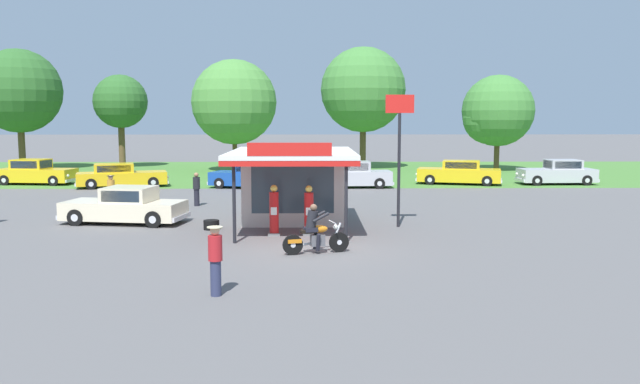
{
  "coord_description": "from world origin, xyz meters",
  "views": [
    {
      "loc": [
        -0.1,
        -20.7,
        4.24
      ],
      "look_at": [
        0.26,
        3.95,
        1.4
      ],
      "focal_mm": 35.92,
      "sensor_mm": 36.0,
      "label": 1
    }
  ],
  "objects_px": {
    "parked_car_back_row_far_left": "(250,176)",
    "parked_car_second_row_spare": "(350,176)",
    "parked_car_back_row_left": "(558,173)",
    "spare_tire_stack": "(211,225)",
    "parked_car_back_row_centre_left": "(121,176)",
    "bystander_admiring_sedan": "(197,188)",
    "bystander_chatting_near_pumps": "(111,191)",
    "parked_car_back_row_centre_right": "(459,173)",
    "featured_classic_sedan": "(125,207)",
    "gas_pump_nearside": "(274,212)",
    "gas_pump_offside": "(309,213)",
    "roadside_pole_sign": "(399,138)",
    "parked_car_back_row_centre": "(35,173)",
    "motorcycle_with_rider": "(315,233)",
    "bystander_standing_back_lot": "(215,258)"
  },
  "relations": [
    {
      "from": "gas_pump_nearside",
      "to": "parked_car_back_row_centre",
      "type": "height_order",
      "value": "gas_pump_nearside"
    },
    {
      "from": "parked_car_back_row_centre_left",
      "to": "roadside_pole_sign",
      "type": "height_order",
      "value": "roadside_pole_sign"
    },
    {
      "from": "featured_classic_sedan",
      "to": "bystander_chatting_near_pumps",
      "type": "relative_size",
      "value": 3.26
    },
    {
      "from": "parked_car_back_row_left",
      "to": "bystander_admiring_sedan",
      "type": "bearing_deg",
      "value": -155.1
    },
    {
      "from": "gas_pump_nearside",
      "to": "bystander_chatting_near_pumps",
      "type": "distance_m",
      "value": 10.68
    },
    {
      "from": "bystander_admiring_sedan",
      "to": "roadside_pole_sign",
      "type": "distance_m",
      "value": 11.22
    },
    {
      "from": "parked_car_back_row_left",
      "to": "parked_car_back_row_centre",
      "type": "distance_m",
      "value": 33.82
    },
    {
      "from": "parked_car_back_row_centre_left",
      "to": "parked_car_back_row_centre",
      "type": "distance_m",
      "value": 6.34
    },
    {
      "from": "parked_car_back_row_left",
      "to": "spare_tire_stack",
      "type": "bearing_deg",
      "value": -139.91
    },
    {
      "from": "parked_car_back_row_far_left",
      "to": "bystander_chatting_near_pumps",
      "type": "xyz_separation_m",
      "value": [
        -5.69,
        -9.04,
        0.13
      ]
    },
    {
      "from": "motorcycle_with_rider",
      "to": "bystander_chatting_near_pumps",
      "type": "height_order",
      "value": "bystander_chatting_near_pumps"
    },
    {
      "from": "featured_classic_sedan",
      "to": "parked_car_back_row_centre_right",
      "type": "height_order",
      "value": "parked_car_back_row_centre_right"
    },
    {
      "from": "motorcycle_with_rider",
      "to": "parked_car_back_row_centre_left",
      "type": "relative_size",
      "value": 0.36
    },
    {
      "from": "parked_car_second_row_spare",
      "to": "spare_tire_stack",
      "type": "distance_m",
      "value": 16.18
    },
    {
      "from": "parked_car_back_row_centre",
      "to": "bystander_chatting_near_pumps",
      "type": "relative_size",
      "value": 3.26
    },
    {
      "from": "parked_car_back_row_left",
      "to": "bystander_admiring_sedan",
      "type": "relative_size",
      "value": 3.06
    },
    {
      "from": "gas_pump_nearside",
      "to": "spare_tire_stack",
      "type": "distance_m",
      "value": 2.87
    },
    {
      "from": "gas_pump_nearside",
      "to": "spare_tire_stack",
      "type": "height_order",
      "value": "gas_pump_nearside"
    },
    {
      "from": "featured_classic_sedan",
      "to": "spare_tire_stack",
      "type": "xyz_separation_m",
      "value": [
        3.73,
        -1.57,
        -0.49
      ]
    },
    {
      "from": "featured_classic_sedan",
      "to": "bystander_chatting_near_pumps",
      "type": "bearing_deg",
      "value": 113.98
    },
    {
      "from": "parked_car_back_row_far_left",
      "to": "parked_car_back_row_centre",
      "type": "bearing_deg",
      "value": 170.15
    },
    {
      "from": "gas_pump_nearside",
      "to": "bystander_admiring_sedan",
      "type": "height_order",
      "value": "gas_pump_nearside"
    },
    {
      "from": "gas_pump_nearside",
      "to": "motorcycle_with_rider",
      "type": "height_order",
      "value": "gas_pump_nearside"
    },
    {
      "from": "parked_car_back_row_centre",
      "to": "spare_tire_stack",
      "type": "bearing_deg",
      "value": -50.85
    },
    {
      "from": "bystander_chatting_near_pumps",
      "to": "motorcycle_with_rider",
      "type": "bearing_deg",
      "value": -46.92
    },
    {
      "from": "featured_classic_sedan",
      "to": "parked_car_second_row_spare",
      "type": "relative_size",
      "value": 0.97
    },
    {
      "from": "parked_car_back_row_far_left",
      "to": "parked_car_back_row_centre_left",
      "type": "bearing_deg",
      "value": 175.86
    },
    {
      "from": "bystander_chatting_near_pumps",
      "to": "bystander_standing_back_lot",
      "type": "bearing_deg",
      "value": -64.61
    },
    {
      "from": "parked_car_back_row_centre_left",
      "to": "bystander_chatting_near_pumps",
      "type": "height_order",
      "value": "bystander_chatting_near_pumps"
    },
    {
      "from": "featured_classic_sedan",
      "to": "parked_car_back_row_far_left",
      "type": "distance_m",
      "value": 13.74
    },
    {
      "from": "parked_car_back_row_far_left",
      "to": "parked_car_second_row_spare",
      "type": "bearing_deg",
      "value": 1.34
    },
    {
      "from": "gas_pump_offside",
      "to": "bystander_chatting_near_pumps",
      "type": "distance_m",
      "value": 11.66
    },
    {
      "from": "featured_classic_sedan",
      "to": "spare_tire_stack",
      "type": "distance_m",
      "value": 4.08
    },
    {
      "from": "parked_car_back_row_centre_right",
      "to": "gas_pump_nearside",
      "type": "bearing_deg",
      "value": -121.2
    },
    {
      "from": "gas_pump_offside",
      "to": "parked_car_back_row_centre",
      "type": "bearing_deg",
      "value": 133.86
    },
    {
      "from": "bystander_chatting_near_pumps",
      "to": "bystander_standing_back_lot",
      "type": "xyz_separation_m",
      "value": [
        7.11,
        -14.99,
        0.07
      ]
    },
    {
      "from": "bystander_chatting_near_pumps",
      "to": "parked_car_back_row_centre_right",
      "type": "bearing_deg",
      "value": 30.23
    },
    {
      "from": "parked_car_back_row_far_left",
      "to": "parked_car_back_row_centre_right",
      "type": "distance_m",
      "value": 13.48
    },
    {
      "from": "gas_pump_offside",
      "to": "roadside_pole_sign",
      "type": "xyz_separation_m",
      "value": [
        3.51,
        1.77,
        2.65
      ]
    },
    {
      "from": "gas_pump_offside",
      "to": "parked_car_back_row_centre_left",
      "type": "height_order",
      "value": "gas_pump_offside"
    },
    {
      "from": "featured_classic_sedan",
      "to": "parked_car_back_row_centre_left",
      "type": "bearing_deg",
      "value": 107.07
    },
    {
      "from": "gas_pump_nearside",
      "to": "parked_car_back_row_far_left",
      "type": "bearing_deg",
      "value": 98.43
    },
    {
      "from": "bystander_chatting_near_pumps",
      "to": "bystander_admiring_sedan",
      "type": "height_order",
      "value": "bystander_admiring_sedan"
    },
    {
      "from": "gas_pump_offside",
      "to": "featured_classic_sedan",
      "type": "distance_m",
      "value": 8.01
    },
    {
      "from": "parked_car_back_row_centre_left",
      "to": "bystander_admiring_sedan",
      "type": "relative_size",
      "value": 3.53
    },
    {
      "from": "parked_car_second_row_spare",
      "to": "roadside_pole_sign",
      "type": "height_order",
      "value": "roadside_pole_sign"
    },
    {
      "from": "bystander_chatting_near_pumps",
      "to": "parked_car_back_row_centre",
      "type": "bearing_deg",
      "value": 126.3
    },
    {
      "from": "gas_pump_nearside",
      "to": "bystander_standing_back_lot",
      "type": "height_order",
      "value": "gas_pump_nearside"
    },
    {
      "from": "parked_car_second_row_spare",
      "to": "parked_car_back_row_centre_right",
      "type": "bearing_deg",
      "value": 14.83
    },
    {
      "from": "parked_car_back_row_left",
      "to": "parked_car_second_row_spare",
      "type": "distance_m",
      "value": 13.65
    }
  ]
}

